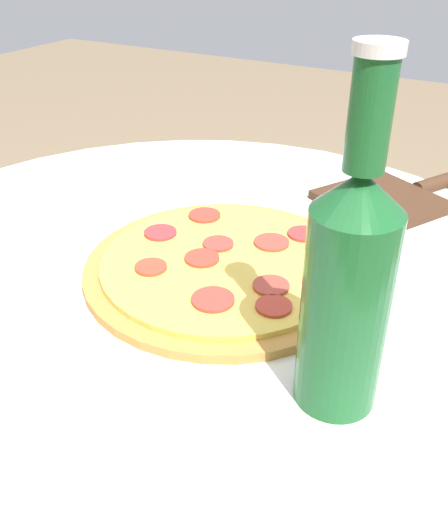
{
  "coord_description": "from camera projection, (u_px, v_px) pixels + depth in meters",
  "views": [
    {
      "loc": [
        -0.3,
        0.44,
        1.03
      ],
      "look_at": [
        -0.04,
        -0.01,
        0.72
      ],
      "focal_mm": 40.0,
      "sensor_mm": 36.0,
      "label": 1
    }
  ],
  "objects": [
    {
      "name": "pizza_paddle",
      "position": [
        400.0,
        195.0,
        0.78
      ],
      "size": [
        0.21,
        0.29,
        0.02
      ],
      "rotation": [
        0.0,
        0.0,
        -2.07
      ],
      "color": "#422819",
      "rests_on": "table"
    },
    {
      "name": "pizza",
      "position": [
        224.0,
        266.0,
        0.62
      ],
      "size": [
        0.3,
        0.3,
        0.02
      ],
      "color": "#B77F3D",
      "rests_on": "table"
    },
    {
      "name": "beer_bottle",
      "position": [
        348.0,
        285.0,
        0.41
      ],
      "size": [
        0.06,
        0.06,
        0.27
      ],
      "color": "#195628",
      "rests_on": "table"
    },
    {
      "name": "table",
      "position": [
        191.0,
        396.0,
        0.73
      ],
      "size": [
        0.84,
        0.84,
        0.7
      ],
      "color": "silver",
      "rests_on": "ground_plane"
    }
  ]
}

